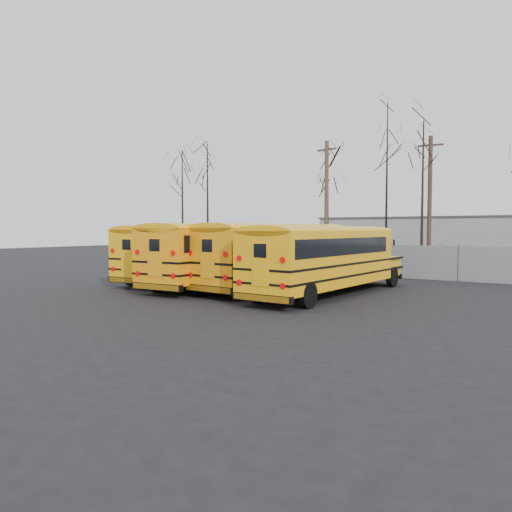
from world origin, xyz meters
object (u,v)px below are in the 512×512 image
Objects in this scene: bus_a at (192,248)px; utility_pole_left at (326,204)px; bus_d at (326,254)px; bus_b at (223,249)px; utility_pole_right at (430,203)px; bus_c at (281,250)px.

bus_a is 12.22m from utility_pole_left.
bus_d is at bearing -53.81° from utility_pole_left.
bus_b is 6.11m from bus_d.
bus_d is 1.22× the size of utility_pole_left.
bus_a reaches higher than bus_d.
utility_pole_right is (0.72, 13.73, 2.80)m from bus_d.
utility_pole_left reaches higher than bus_b.
bus_c reaches higher than bus_b.
bus_c is at bearing 161.51° from bus_d.
bus_b is 1.05× the size of bus_d.
utility_pole_left is 1.03× the size of utility_pole_right.
bus_a is 15.99m from utility_pole_right.
bus_b is 3.16m from bus_c.
bus_b is at bearing -120.54° from utility_pole_right.
utility_pole_left is at bearing 110.35° from bus_c.
bus_b is at bearing -162.76° from bus_c.
bus_c is 1.28× the size of utility_pole_left.
bus_d is at bearing -12.23° from bus_a.
bus_a is at bearing -132.55° from utility_pole_right.
bus_b is 1.00× the size of bus_c.
bus_d is 14.04m from utility_pole_right.
bus_a is at bearing -93.53° from utility_pole_left.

